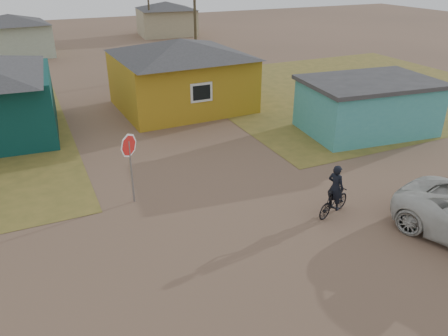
{
  "coord_description": "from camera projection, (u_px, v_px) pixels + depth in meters",
  "views": [
    {
      "loc": [
        -5.56,
        -9.36,
        7.83
      ],
      "look_at": [
        0.12,
        3.0,
        1.3
      ],
      "focal_mm": 35.0,
      "sensor_mm": 36.0,
      "label": 1
    }
  ],
  "objects": [
    {
      "name": "stop_sign",
      "position": [
        129.0,
        153.0,
        14.78
      ],
      "size": [
        0.82,
        0.29,
        2.59
      ],
      "color": "gray",
      "rests_on": "ground"
    },
    {
      "name": "cyclist",
      "position": [
        334.0,
        197.0,
        14.54
      ],
      "size": [
        1.68,
        0.96,
        1.83
      ],
      "color": "black",
      "rests_on": "ground"
    },
    {
      "name": "house_pale_west",
      "position": [
        12.0,
        35.0,
        37.94
      ],
      "size": [
        7.04,
        6.15,
        3.6
      ],
      "color": "#A8B89E",
      "rests_on": "ground"
    },
    {
      "name": "house_beige_east",
      "position": [
        166.0,
        18.0,
        48.87
      ],
      "size": [
        6.95,
        6.05,
        3.6
      ],
      "color": "tan",
      "rests_on": "ground"
    },
    {
      "name": "utility_pole_near",
      "position": [
        195.0,
        15.0,
        31.82
      ],
      "size": [
        1.4,
        0.2,
        8.0
      ],
      "color": "#433A28",
      "rests_on": "ground"
    },
    {
      "name": "shed_turquoise",
      "position": [
        367.0,
        105.0,
        21.48
      ],
      "size": [
        6.71,
        4.93,
        2.6
      ],
      "color": "teal",
      "rests_on": "ground"
    },
    {
      "name": "ground",
      "position": [
        262.0,
        247.0,
        13.15
      ],
      "size": [
        120.0,
        120.0,
        0.0
      ],
      "primitive_type": "plane",
      "color": "brown"
    },
    {
      "name": "grass_ne",
      "position": [
        351.0,
        89.0,
        29.06
      ],
      "size": [
        20.0,
        18.0,
        0.0
      ],
      "primitive_type": "cube",
      "color": "olive",
      "rests_on": "ground"
    },
    {
      "name": "house_yellow",
      "position": [
        181.0,
        73.0,
        24.69
      ],
      "size": [
        7.72,
        6.76,
        3.9
      ],
      "color": "#AE831A",
      "rests_on": "ground"
    }
  ]
}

